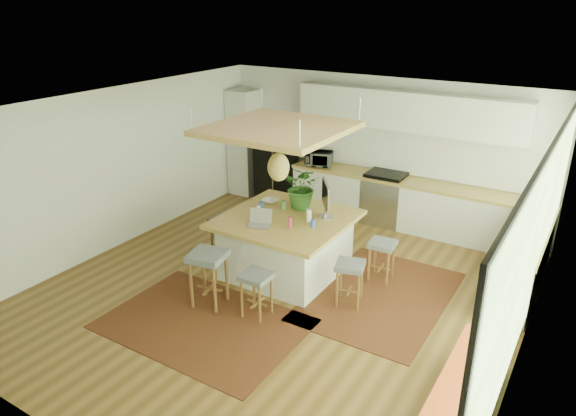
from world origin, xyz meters
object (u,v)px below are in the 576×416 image
Objects in this scene: fridge at (277,157)px; laptop at (259,219)px; stool_right_front at (349,282)px; microwave at (319,157)px; stool_near_left at (209,282)px; monitor at (326,201)px; stool_right_back at (381,259)px; island_plant at (303,191)px; stool_near_right at (257,293)px; stool_left_side at (224,233)px; island at (286,245)px.

laptop is at bearing -78.60° from fridge.
fridge is at bearing 100.10° from laptop.
microwave is at bearing 125.52° from stool_right_front.
laptop is 0.70× the size of microwave.
monitor reaches higher than stool_near_left.
stool_right_front is at bearing -12.41° from laptop.
stool_near_left reaches higher than stool_right_back.
stool_near_left is (1.46, -4.01, -0.57)m from fridge.
island_plant is (-0.49, 0.16, 0.01)m from monitor.
stool_near_left reaches higher than stool_near_right.
island_plant is (1.27, 0.45, 0.85)m from stool_left_side.
stool_right_back is at bearing 59.91° from stool_near_right.
island is 2.63× the size of island_plant.
fridge reaches higher than microwave.
fridge is 2.63× the size of stool_right_back.
fridge is 4.36m from stool_right_front.
stool_left_side is 1.77× the size of laptop.
stool_near_left is 1.95m from stool_right_front.
stool_left_side is at bearing 178.75° from island.
microwave is (-0.70, 3.10, 0.05)m from laptop.
stool_left_side is 1.40m from laptop.
island_plant is at bearing -176.94° from stool_right_back.
stool_near_left is 1.27× the size of stool_left_side.
stool_left_side is (-1.26, 0.03, -0.11)m from island.
fridge is 2.75m from stool_left_side.
island_plant is (-1.35, -0.07, 0.85)m from stool_right_back.
fridge is 3.90m from stool_right_back.
stool_right_front is at bearing -15.25° from island.
stool_right_back is 1.26× the size of microwave.
stool_right_front is (1.25, -0.34, -0.11)m from island.
stool_near_right is 2.03m from stool_left_side.
stool_left_side is at bearing -116.43° from monitor.
stool_near_left is at bearing -171.83° from stool_near_right.
stool_near_left is at bearing -87.26° from fridge.
island is at bearing 103.98° from stool_near_right.
island_plant is at bearing 76.85° from stool_near_left.
stool_near_right is at bearing 8.17° from stool_near_left.
stool_right_front reaches higher than stool_left_side.
island is 2.31× the size of stool_near_left.
island is 1.43m from stool_near_left.
stool_near_right is 1.01× the size of stool_left_side.
stool_right_front is at bearing -70.58° from microwave.
stool_near_right is 1.14m from laptop.
monitor reaches higher than stool_right_back.
stool_near_left is 1.31× the size of monitor.
stool_near_right is 2.09m from stool_right_back.
fridge is 2.10× the size of stool_near_left.
monitor is at bearing 9.37° from stool_left_side.
stool_near_left is 1.14m from laptop.
microwave is (-1.17, 3.87, 0.74)m from stool_near_right.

